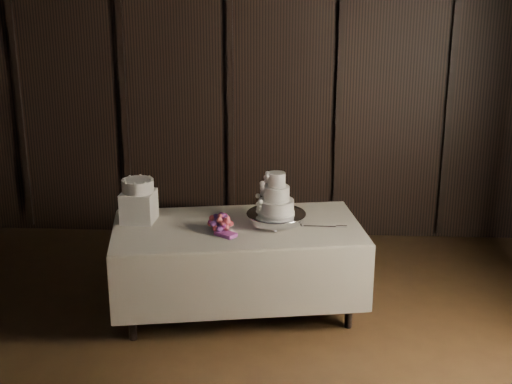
{
  "coord_description": "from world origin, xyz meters",
  "views": [
    {
      "loc": [
        0.66,
        -3.67,
        2.77
      ],
      "look_at": [
        0.36,
        1.68,
        1.05
      ],
      "focal_mm": 50.0,
      "sensor_mm": 36.0,
      "label": 1
    }
  ],
  "objects_px": {
    "display_table": "(238,265)",
    "cake_stand": "(276,219)",
    "small_cake": "(138,186)",
    "wedding_cake": "(273,198)",
    "box_pedestal": "(139,206)",
    "bouquet": "(221,223)"
  },
  "relations": [
    {
      "from": "box_pedestal",
      "to": "wedding_cake",
      "type": "bearing_deg",
      "value": -1.14
    },
    {
      "from": "cake_stand",
      "to": "small_cake",
      "type": "height_order",
      "value": "small_cake"
    },
    {
      "from": "display_table",
      "to": "box_pedestal",
      "type": "distance_m",
      "value": 0.94
    },
    {
      "from": "cake_stand",
      "to": "bouquet",
      "type": "distance_m",
      "value": 0.47
    },
    {
      "from": "display_table",
      "to": "cake_stand",
      "type": "distance_m",
      "value": 0.5
    },
    {
      "from": "wedding_cake",
      "to": "small_cake",
      "type": "height_order",
      "value": "wedding_cake"
    },
    {
      "from": "cake_stand",
      "to": "box_pedestal",
      "type": "bearing_deg",
      "value": 179.62
    },
    {
      "from": "display_table",
      "to": "bouquet",
      "type": "xyz_separation_m",
      "value": [
        -0.12,
        -0.1,
        0.4
      ]
    },
    {
      "from": "display_table",
      "to": "small_cake",
      "type": "relative_size",
      "value": 8.29
    },
    {
      "from": "bouquet",
      "to": "small_cake",
      "type": "xyz_separation_m",
      "value": [
        -0.69,
        0.18,
        0.24
      ]
    },
    {
      "from": "display_table",
      "to": "wedding_cake",
      "type": "height_order",
      "value": "wedding_cake"
    },
    {
      "from": "bouquet",
      "to": "box_pedestal",
      "type": "relative_size",
      "value": 1.43
    },
    {
      "from": "display_table",
      "to": "box_pedestal",
      "type": "relative_size",
      "value": 8.22
    },
    {
      "from": "display_table",
      "to": "box_pedestal",
      "type": "xyz_separation_m",
      "value": [
        -0.81,
        0.08,
        0.47
      ]
    },
    {
      "from": "wedding_cake",
      "to": "box_pedestal",
      "type": "bearing_deg",
      "value": 159.41
    },
    {
      "from": "display_table",
      "to": "box_pedestal",
      "type": "height_order",
      "value": "box_pedestal"
    },
    {
      "from": "display_table",
      "to": "wedding_cake",
      "type": "xyz_separation_m",
      "value": [
        0.28,
        0.05,
        0.57
      ]
    },
    {
      "from": "wedding_cake",
      "to": "display_table",
      "type": "bearing_deg",
      "value": 171.37
    },
    {
      "from": "display_table",
      "to": "small_cake",
      "type": "height_order",
      "value": "small_cake"
    },
    {
      "from": "small_cake",
      "to": "box_pedestal",
      "type": "bearing_deg",
      "value": 0.0
    },
    {
      "from": "bouquet",
      "to": "display_table",
      "type": "bearing_deg",
      "value": 40.22
    },
    {
      "from": "cake_stand",
      "to": "small_cake",
      "type": "bearing_deg",
      "value": 179.62
    }
  ]
}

